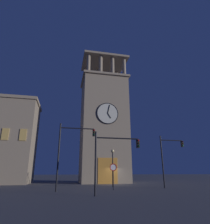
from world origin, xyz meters
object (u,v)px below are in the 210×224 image
at_px(street_lamp, 113,160).
at_px(traffic_signal_mid, 169,153).
at_px(traffic_signal_far, 111,152).
at_px(clocktower, 104,125).
at_px(traffic_signal_near, 70,146).
at_px(no_horn_sign, 113,169).

bearing_deg(street_lamp, traffic_signal_mid, 156.37).
bearing_deg(street_lamp, traffic_signal_far, 75.28).
height_order(clocktower, traffic_signal_far, clocktower).
height_order(clocktower, traffic_signal_mid, clocktower).
bearing_deg(street_lamp, traffic_signal_near, 37.42).
height_order(traffic_signal_far, no_horn_sign, traffic_signal_far).
distance_m(clocktower, traffic_signal_near, 16.12).
bearing_deg(traffic_signal_near, traffic_signal_far, 128.92).
relative_size(traffic_signal_near, traffic_signal_mid, 1.10).
bearing_deg(no_horn_sign, traffic_signal_far, 74.00).
xyz_separation_m(traffic_signal_mid, no_horn_sign, (7.46, 1.21, -1.92)).
distance_m(street_lamp, no_horn_sign, 4.33).
relative_size(traffic_signal_far, no_horn_sign, 1.93).
xyz_separation_m(clocktower, traffic_signal_mid, (-5.83, 12.12, -6.18)).
bearing_deg(traffic_signal_mid, no_horn_sign, 9.19).
relative_size(traffic_signal_far, street_lamp, 1.11).
xyz_separation_m(traffic_signal_mid, traffic_signal_far, (8.78, 5.81, -0.55)).
bearing_deg(traffic_signal_mid, clocktower, -64.29).
height_order(traffic_signal_far, street_lamp, traffic_signal_far).
height_order(traffic_signal_mid, no_horn_sign, traffic_signal_mid).
distance_m(traffic_signal_mid, street_lamp, 7.14).
xyz_separation_m(traffic_signal_far, no_horn_sign, (-1.32, -4.60, -1.37)).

